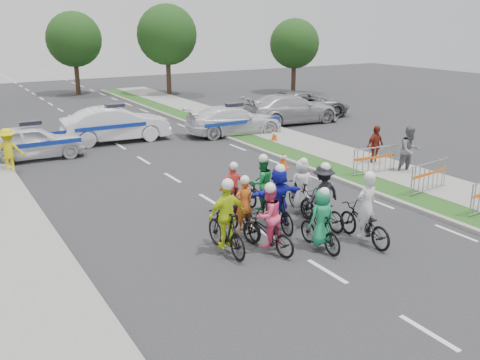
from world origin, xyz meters
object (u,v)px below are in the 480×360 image
cone_1 (274,136)px  civilian_sedan (291,109)px  tree_4 (74,39)px  police_car_1 (116,124)px  spectator_1 (410,150)px  police_car_0 (32,142)px  rider_3 (226,225)px  marshal_hiviz (9,151)px  civilian_suv (304,104)px  rider_0 (364,219)px  rider_5 (278,202)px  rider_7 (301,191)px  rider_2 (268,226)px  police_car_2 (234,120)px  tree_1 (167,35)px  barrier_2 (374,161)px  rider_9 (233,195)px  rider_1 (321,225)px  spectator_2 (375,146)px  tree_2 (294,44)px  barrier_1 (429,178)px  rider_8 (261,192)px  rider_6 (243,215)px  cone_0 (283,160)px

cone_1 → civilian_sedan: bearing=45.6°
tree_4 → police_car_1: bearing=-98.9°
spectator_1 → tree_4: bearing=108.7°
police_car_0 → tree_4: bearing=-16.7°
rider_3 → marshal_hiviz: 11.33m
civilian_suv → rider_0: bearing=160.5°
rider_5 → rider_7: rider_5 is taller
rider_2 → spectator_1: bearing=-171.6°
rider_5 → police_car_2: bearing=-108.6°
rider_0 → tree_1: size_ratio=0.29×
barrier_2 → tree_4: size_ratio=0.32×
police_car_0 → spectator_1: (11.89, -9.81, 0.20)m
rider_2 → rider_5: bearing=-146.3°
rider_9 → civilian_suv: size_ratio=0.31×
rider_1 → tree_1: bearing=-105.7°
spectator_2 → tree_2: size_ratio=0.29×
rider_3 → tree_1: tree_1 is taller
rider_3 → civilian_suv: rider_3 is taller
tree_1 → rider_7: bearing=-105.1°
barrier_1 → police_car_1: bearing=116.0°
rider_8 → barrier_1: rider_8 is taller
spectator_2 → barrier_2: bearing=-144.3°
spectator_2 → tree_4: size_ratio=0.26×
rider_6 → police_car_0: (-3.35, 11.74, 0.15)m
rider_0 → rider_7: (-0.06, 2.69, 0.03)m
rider_3 → tree_2: 30.99m
barrier_1 → tree_4: 31.62m
barrier_1 → barrier_2: 2.56m
rider_9 → spectator_1: bearing=-170.1°
spectator_1 → spectator_2: bearing=106.9°
civilian_sedan → rider_9: bearing=141.9°
rider_1 → civilian_suv: (11.58, 15.91, 0.10)m
rider_5 → police_car_2: rider_5 is taller
rider_8 → marshal_hiviz: (-5.86, 8.81, 0.16)m
police_car_1 → spectator_1: 13.68m
tree_4 → civilian_sedan: bearing=-68.4°
rider_2 → tree_4: size_ratio=0.30×
rider_0 → tree_2: 30.00m
rider_5 → rider_0: bearing=133.7°
police_car_2 → tree_2: (12.07, 11.40, 3.10)m
rider_6 → police_car_2: size_ratio=0.35×
rider_0 → cone_1: rider_0 is taller
police_car_0 → cone_0: police_car_0 is taller
police_car_0 → police_car_1: (4.13, 1.46, 0.10)m
rider_7 → marshal_hiviz: 11.65m
police_car_0 → police_car_2: (9.85, -0.06, -0.00)m
rider_3 → spectator_2: size_ratio=1.21×
spectator_1 → barrier_2: bearing=166.6°
marshal_hiviz → spectator_1: bearing=161.2°
rider_0 → rider_5: size_ratio=1.03×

